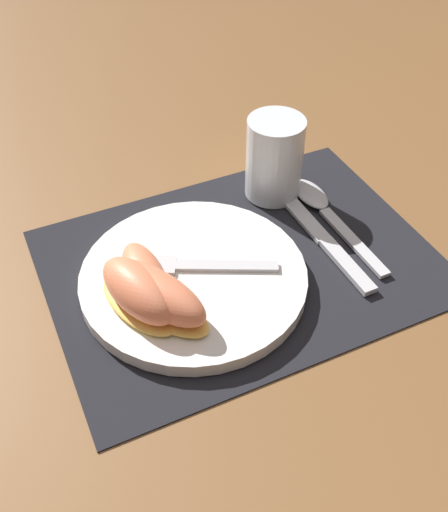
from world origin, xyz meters
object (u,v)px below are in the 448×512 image
Objects in this scene: plate at (194,278)px; fork at (183,266)px; juice_glass at (274,162)px; citrus_wedge_2 at (155,294)px; citrus_wedge_0 at (146,279)px; citrus_wedge_1 at (139,293)px; spoon at (321,206)px; knife at (317,232)px.

fork is (-0.01, 0.01, 0.01)m from plate.
juice_glass is 0.75× the size of citrus_wedge_2.
citrus_wedge_0 is 0.03m from citrus_wedge_2.
plate is at bearing -59.87° from fork.
spoon is at bearing 15.52° from citrus_wedge_1.
juice_glass is at bearing 27.30° from citrus_wedge_0.
spoon is 0.21m from fork.
knife is 0.22m from citrus_wedge_0.
fork is (-0.16, -0.09, -0.03)m from juice_glass.
plate is at bearing -145.25° from juice_glass.
fork is at bearing -169.15° from spoon.
juice_glass is 0.25m from citrus_wedge_2.
plate is 0.07m from citrus_wedge_2.
juice_glass is at bearing 30.10° from citrus_wedge_1.
juice_glass is 0.61× the size of fork.
citrus_wedge_0 reaches higher than knife.
knife is at bearing 0.00° from fork.
fork is at bearing -180.00° from knife.
fork is 1.53× the size of citrus_wedge_0.
juice_glass is 0.19m from fork.
fork is at bearing 120.13° from plate.
plate reaches higher than spoon.
juice_glass reaches higher than citrus_wedge_1.
citrus_wedge_2 is at bearing -27.91° from citrus_wedge_1.
plate is 0.17m from knife.
citrus_wedge_1 reaches higher than citrus_wedge_2.
fork is at bearing 15.25° from citrus_wedge_0.
juice_glass is at bearing 33.19° from citrus_wedge_2.
juice_glass is 0.10m from knife.
knife is at bearing 10.74° from citrus_wedge_2.
citrus_wedge_2 reaches higher than knife.
fork reaches higher than knife.
fork is at bearing -149.71° from juice_glass.
citrus_wedge_0 is (-0.05, 0.00, 0.02)m from plate.
spoon is 0.26m from citrus_wedge_2.
citrus_wedge_2 is (-0.21, -0.14, -0.01)m from juice_glass.
spoon is at bearing 17.92° from citrus_wedge_2.
citrus_wedge_0 reaches higher than plate.
citrus_wedge_0 is at bearing -152.70° from juice_glass.
juice_glass is 0.26m from citrus_wedge_1.
citrus_wedge_1 is at bearing -162.43° from plate.
juice_glass reaches higher than citrus_wedge_2.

